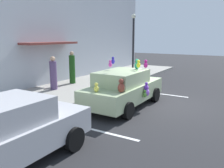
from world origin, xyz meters
TOP-DOWN VIEW (x-y plane):
  - ground_plane at (0.00, 0.00)m, footprint 60.00×60.00m
  - sidewalk at (0.00, 5.00)m, footprint 24.00×4.00m
  - storefront_building at (0.00, 7.14)m, footprint 24.00×1.25m
  - parking_stripe_front at (1.90, 1.00)m, footprint 0.12×3.60m
  - parking_stripe_rear at (-3.79, 1.00)m, footprint 0.12×3.60m
  - plush_covered_car at (-1.05, 1.19)m, footprint 4.36×2.07m
  - parked_sedan_behind at (-6.48, 1.28)m, footprint 4.01×1.94m
  - teddy_bear_on_sidewalk at (-4.17, 3.60)m, footprint 0.41×0.34m
  - street_lamp_post at (4.50, 3.50)m, footprint 0.28×0.28m
  - pedestrian_near_shopfront at (-0.64, 5.64)m, footprint 0.37×0.37m
  - pedestrian_walking_past at (1.17, 5.90)m, footprint 0.35×0.35m

SIDE VIEW (x-z plane):
  - ground_plane at x=0.00m, z-range 0.00..0.00m
  - parking_stripe_front at x=1.90m, z-range 0.00..0.01m
  - parking_stripe_rear at x=-3.79m, z-range 0.00..0.01m
  - sidewalk at x=0.00m, z-range 0.00..0.15m
  - teddy_bear_on_sidewalk at x=-4.17m, z-range 0.12..0.91m
  - parked_sedan_behind at x=-6.48m, z-range 0.02..1.56m
  - plush_covered_car at x=-1.05m, z-range -0.24..1.84m
  - pedestrian_near_shopfront at x=-0.64m, z-range 0.09..1.84m
  - pedestrian_walking_past at x=1.17m, z-range 0.09..2.00m
  - street_lamp_post at x=4.50m, z-range 0.60..4.78m
  - storefront_building at x=0.00m, z-range -0.01..6.39m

